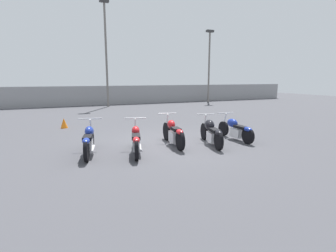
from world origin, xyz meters
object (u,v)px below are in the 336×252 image
at_px(motorcycle_slot_1, 136,140).
at_px(motorcycle_slot_4, 236,129).
at_px(motorcycle_slot_2, 173,133).
at_px(light_pole_left, 106,46).
at_px(traffic_cone_near, 64,123).
at_px(motorcycle_slot_0, 89,141).
at_px(light_pole_right, 209,60).
at_px(motorcycle_slot_3, 211,132).

xyz_separation_m(motorcycle_slot_1, motorcycle_slot_4, (3.87, 0.27, -0.01)).
bearing_deg(motorcycle_slot_2, light_pole_left, 95.00).
bearing_deg(traffic_cone_near, motorcycle_slot_0, -83.95).
distance_m(light_pole_left, motorcycle_slot_1, 14.61).
relative_size(motorcycle_slot_1, motorcycle_slot_4, 1.00).
relative_size(motorcycle_slot_2, traffic_cone_near, 4.71).
distance_m(light_pole_left, motorcycle_slot_2, 14.07).
bearing_deg(light_pole_right, motorcycle_slot_1, -128.81).
relative_size(light_pole_left, motorcycle_slot_2, 3.78).
xyz_separation_m(light_pole_left, light_pole_right, (9.75, 0.55, -0.74)).
height_order(motorcycle_slot_2, motorcycle_slot_4, motorcycle_slot_2).
distance_m(motorcycle_slot_0, motorcycle_slot_4, 5.18).
relative_size(motorcycle_slot_2, motorcycle_slot_3, 1.04).
distance_m(motorcycle_slot_0, motorcycle_slot_2, 2.75).
height_order(light_pole_right, motorcycle_slot_3, light_pole_right).
height_order(motorcycle_slot_0, motorcycle_slot_2, motorcycle_slot_2).
bearing_deg(motorcycle_slot_2, traffic_cone_near, 130.59).
bearing_deg(motorcycle_slot_2, motorcycle_slot_3, -13.35).
xyz_separation_m(light_pole_left, motorcycle_slot_3, (0.82, -13.82, -4.30)).
relative_size(light_pole_left, motorcycle_slot_0, 3.91).
bearing_deg(motorcycle_slot_1, light_pole_right, 66.93).
distance_m(motorcycle_slot_0, motorcycle_slot_3, 3.98).
distance_m(motorcycle_slot_2, motorcycle_slot_3, 1.29).
xyz_separation_m(light_pole_right, motorcycle_slot_4, (-7.70, -14.12, -3.59)).
xyz_separation_m(light_pole_right, motorcycle_slot_2, (-10.13, -13.94, -3.57)).
relative_size(light_pole_right, motorcycle_slot_3, 3.25).
xyz_separation_m(motorcycle_slot_3, traffic_cone_near, (-4.47, 5.29, -0.21)).
xyz_separation_m(light_pole_right, motorcycle_slot_1, (-11.57, -14.39, -3.58)).
bearing_deg(light_pole_left, motorcycle_slot_2, -91.66).
xyz_separation_m(light_pole_right, motorcycle_slot_0, (-12.88, -13.94, -3.57)).
height_order(motorcycle_slot_4, traffic_cone_near, motorcycle_slot_4).
xyz_separation_m(light_pole_left, motorcycle_slot_2, (-0.39, -13.38, -4.32)).
height_order(light_pole_left, motorcycle_slot_0, light_pole_left).
bearing_deg(light_pole_left, motorcycle_slot_4, -81.43).
height_order(light_pole_right, motorcycle_slot_2, light_pole_right).
bearing_deg(motorcycle_slot_3, motorcycle_slot_0, -172.75).
xyz_separation_m(light_pole_left, motorcycle_slot_1, (-1.83, -13.84, -4.33)).
bearing_deg(motorcycle_slot_4, motorcycle_slot_1, -175.33).
bearing_deg(motorcycle_slot_3, light_pole_right, 71.78).
relative_size(motorcycle_slot_1, motorcycle_slot_3, 0.99).
distance_m(light_pole_left, motorcycle_slot_4, 14.39).
height_order(motorcycle_slot_3, traffic_cone_near, motorcycle_slot_3).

